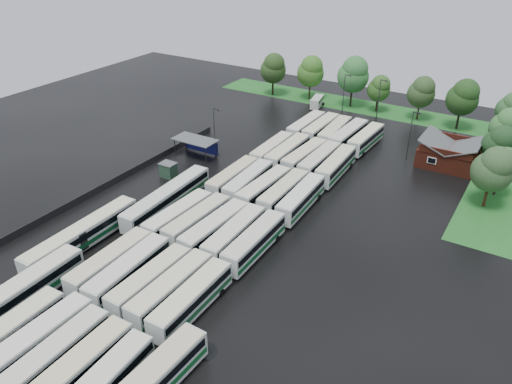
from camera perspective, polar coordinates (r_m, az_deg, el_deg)
The scene contains 60 objects.
ground at distance 70.84m, azimuth -6.50°, elevation -5.38°, with size 160.00×160.00×0.00m, color black.
brick_building at distance 96.79m, azimuth 21.15°, elevation 3.90°, with size 10.07×8.60×5.39m.
wash_shed at distance 94.04m, azimuth -6.82°, elevation 5.77°, with size 8.20×4.20×3.58m.
utility_hut at distance 87.65m, azimuth -9.99°, elevation 2.51°, with size 2.70×2.20×2.62m.
grass_strip_north at distance 122.23m, azimuth 13.24°, elevation 9.26°, with size 80.00×10.00×0.01m, color #1F6621.
grass_strip_east at distance 96.72m, azimuth 26.66°, elevation 1.44°, with size 10.00×50.00×0.01m, color #1F6621.
west_fence at distance 88.90m, azimuth -14.81°, elevation 1.83°, with size 0.10×50.00×1.20m, color #2D2D30.
bus_r0c0 at distance 59.44m, azimuth -26.32°, elevation -14.34°, with size 2.92×12.52×3.47m.
bus_r0c1 at distance 57.27m, azimuth -23.84°, elevation -15.46°, with size 2.84×12.90×3.59m.
bus_r0c2 at distance 55.35m, azimuth -21.86°, elevation -16.93°, with size 2.86×12.33×3.42m.
bus_r0c3 at distance 53.09m, azimuth -19.80°, elevation -18.74°, with size 2.90×12.80×3.55m.
bus_r1c0 at distance 65.26m, azimuth -16.25°, elevation -7.81°, with size 2.89×12.76×3.54m.
bus_r1c1 at distance 63.30m, azimuth -14.33°, elevation -8.76°, with size 3.32×13.01×3.59m.
bus_r1c2 at distance 61.33m, azimuth -11.97°, elevation -9.93°, with size 2.74×12.39×3.44m.
bus_r1c3 at distance 59.66m, azimuth -9.67°, elevation -10.88°, with size 2.78×12.76×3.55m.
bus_r1c4 at distance 57.99m, azimuth -7.37°, elevation -12.07°, with size 2.88×12.65×3.51m.
bus_r2c0 at distance 72.72m, azimuth -8.83°, elevation -2.77°, with size 3.13×12.56×3.47m.
bus_r2c1 at distance 71.33m, azimuth -6.70°, elevation -3.30°, with size 3.07×12.54×3.47m.
bus_r2c2 at distance 69.29m, azimuth -4.71°, elevation -4.20°, with size 3.21×12.90×3.56m.
bus_r2c3 at distance 67.94m, azimuth -2.46°, elevation -4.89°, with size 3.06×12.69×3.51m.
bus_r2c4 at distance 66.45m, azimuth -0.19°, elevation -5.72°, with size 2.94×12.70×3.52m.
bus_r3c0 at distance 82.57m, azimuth -2.64°, elevation 1.65°, with size 2.74×12.32×3.42m.
bus_r3c1 at distance 81.07m, azimuth -0.87°, elevation 1.15°, with size 3.20×12.54×3.46m.
bus_r3c2 at distance 79.16m, azimuth 0.92°, elevation 0.41°, with size 3.12×12.47×3.45m.
bus_r3c3 at distance 78.02m, azimuth 3.17°, elevation -0.09°, with size 2.69×12.45×3.46m.
bus_r3c4 at distance 76.56m, azimuth 5.16°, elevation -0.76°, with size 3.17×12.66×3.50m.
bus_r4c0 at distance 92.54m, azimuth 1.86°, elevation 4.82°, with size 2.83×12.33×3.42m.
bus_r4c1 at distance 91.35m, azimuth 3.64°, elevation 4.50°, with size 2.81×12.90×3.59m.
bus_r4c2 at distance 90.08m, azimuth 5.57°, elevation 4.01°, with size 3.24×12.60×3.48m.
bus_r4c3 at distance 88.81m, azimuth 7.25°, elevation 3.53°, with size 2.72×12.54×3.49m.
bus_r4c4 at distance 87.48m, azimuth 9.13°, elevation 2.99°, with size 3.13×12.78×3.53m.
bus_r5c0 at distance 103.75m, azimuth 5.75°, elevation 7.47°, with size 2.79×12.57×3.49m.
bus_r5c1 at distance 102.89m, azimuth 7.42°, elevation 7.18°, with size 2.74×12.54×3.49m.
bus_r5c2 at distance 101.59m, azimuth 8.99°, elevation 6.77°, with size 3.23×12.61×3.48m.
bus_r5c3 at distance 100.23m, azimuth 10.51°, elevation 6.35°, with size 3.24×12.99×3.59m.
bus_r5c4 at distance 99.49m, azimuth 12.43°, elevation 5.92°, with size 3.05×12.33×3.41m.
artic_bus_west_a at distance 63.73m, azimuth -26.22°, elevation -10.99°, with size 3.26×19.13×3.54m.
artic_bus_west_b at distance 77.62m, azimuth -10.11°, elevation -0.68°, with size 3.38×18.78×3.47m.
artic_bus_west_c at distance 71.73m, azimuth -19.24°, elevation -4.71°, with size 2.83×18.60×3.45m.
minibus at distance 120.61m, azimuth 6.98°, elevation 10.23°, with size 3.11×5.84×2.42m.
tree_north_0 at distance 127.05m, azimuth 2.01°, elevation 13.97°, with size 6.40×6.40×10.61m.
tree_north_1 at distance 124.59m, azimuth 6.29°, elevation 13.57°, with size 6.51×6.51×10.79m.
tree_north_2 at distance 120.39m, azimuth 11.11°, elevation 13.08°, with size 7.29×7.29×12.07m.
tree_north_3 at distance 118.87m, azimuth 13.92°, elevation 11.46°, with size 5.23×5.23×8.65m.
tree_north_4 at distance 116.05m, azimuth 18.43°, elevation 10.82°, with size 5.98×5.98×9.90m.
tree_north_5 at distance 113.09m, azimuth 22.62°, elevation 9.99°, with size 6.63×6.63×10.98m.
tree_east_0 at distance 82.83m, azimuth 25.55°, elevation 2.40°, with size 6.21×6.21×10.29m.
tree_east_1 at distance 87.67m, azimuth 26.36°, elevation 2.81°, with size 5.16×5.16×8.55m.
tree_east_2 at distance 94.98m, azimuth 26.09°, elevation 5.05°, with size 5.53×5.53×9.15m.
tree_east_3 at distance 102.49m, azimuth 26.79°, elevation 6.78°, with size 5.91×5.91×9.78m.
tree_east_4 at distance 112.81m, azimuth 27.24°, elevation 8.52°, with size 5.90×5.90×9.77m.
lamp_post_ne at distance 95.15m, azimuth 17.30°, elevation 6.54°, with size 1.45×0.28×9.44m.
lamp_post_nw at distance 92.46m, azimuth -4.73°, elevation 7.19°, with size 1.48×0.29×9.58m.
lamp_post_back_w at distance 112.83m, azimuth 10.06°, elevation 11.06°, with size 1.54×0.30×10.01m.
lamp_post_back_e at distance 108.65m, azimuth 13.89°, elevation 10.13°, with size 1.62×0.32×10.55m.
puddle_0 at distance 62.28m, azimuth -21.21°, elevation -13.14°, with size 5.97×5.97×0.01m, color black.
puddle_1 at distance 55.30m, azimuth -12.40°, elevation -17.93°, with size 2.93×2.93×0.01m, color black.
puddle_2 at distance 76.13m, azimuth -11.84°, elevation -3.19°, with size 7.87×7.87×0.01m, color black.
puddle_3 at distance 65.58m, azimuth -5.48°, elevation -8.51°, with size 3.51×3.51×0.01m, color black.
puddle_4 at distance 54.89m, azimuth -5.87°, elevation -17.68°, with size 2.71×2.71×0.01m, color black.
Camera 1 is at (37.17, -45.28, 39.84)m, focal length 35.00 mm.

